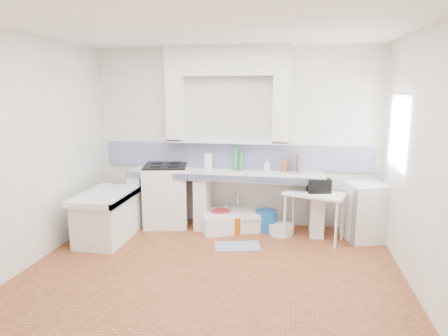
% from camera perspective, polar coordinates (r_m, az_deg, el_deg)
% --- Properties ---
extents(floor, '(4.50, 4.50, 0.00)m').
position_cam_1_polar(floor, '(4.83, -2.09, -15.24)').
color(floor, '#97512E').
rests_on(floor, ground).
extents(ceiling, '(4.50, 4.50, 0.00)m').
position_cam_1_polar(ceiling, '(4.38, -2.37, 19.72)').
color(ceiling, white).
rests_on(ceiling, ground).
extents(wall_back, '(4.50, 0.00, 4.50)m').
position_cam_1_polar(wall_back, '(6.34, 1.54, 4.39)').
color(wall_back, white).
rests_on(wall_back, ground).
extents(wall_front, '(4.50, 0.00, 4.50)m').
position_cam_1_polar(wall_front, '(2.52, -11.76, -6.37)').
color(wall_front, white).
rests_on(wall_front, ground).
extents(wall_left, '(0.00, 4.50, 4.50)m').
position_cam_1_polar(wall_left, '(5.33, -26.62, 1.91)').
color(wall_left, white).
rests_on(wall_left, ground).
extents(wall_right, '(0.00, 4.50, 4.50)m').
position_cam_1_polar(wall_right, '(4.50, 27.04, 0.36)').
color(wall_right, white).
rests_on(wall_right, ground).
extents(alcove_mass, '(1.90, 0.25, 0.45)m').
position_cam_1_polar(alcove_mass, '(6.20, 0.48, 15.12)').
color(alcove_mass, white).
rests_on(alcove_mass, ground).
extents(window_frame, '(0.35, 0.86, 1.06)m').
position_cam_1_polar(window_frame, '(5.67, 25.40, 4.54)').
color(window_frame, '#362311').
rests_on(window_frame, ground).
extents(lace_valance, '(0.01, 0.84, 0.24)m').
position_cam_1_polar(lace_valance, '(5.61, 24.29, 8.48)').
color(lace_valance, white).
rests_on(lace_valance, ground).
extents(counter_slab, '(3.00, 0.60, 0.08)m').
position_cam_1_polar(counter_slab, '(6.15, 0.19, -0.91)').
color(counter_slab, white).
rests_on(counter_slab, ground).
extents(counter_lip, '(3.00, 0.04, 0.10)m').
position_cam_1_polar(counter_lip, '(5.88, -0.26, -1.48)').
color(counter_lip, navy).
rests_on(counter_lip, ground).
extents(counter_pier_left, '(0.20, 0.55, 0.82)m').
position_cam_1_polar(counter_pier_left, '(6.63, -11.86, -4.27)').
color(counter_pier_left, white).
rests_on(counter_pier_left, ground).
extents(counter_pier_mid, '(0.20, 0.55, 0.82)m').
position_cam_1_polar(counter_pier_mid, '(6.33, -2.95, -4.79)').
color(counter_pier_mid, white).
rests_on(counter_pier_mid, ground).
extents(counter_pier_right, '(0.20, 0.55, 0.82)m').
position_cam_1_polar(counter_pier_right, '(6.19, 13.12, -5.43)').
color(counter_pier_right, white).
rests_on(counter_pier_right, ground).
extents(peninsula_top, '(0.70, 1.10, 0.08)m').
position_cam_1_polar(peninsula_top, '(5.94, -16.58, -3.81)').
color(peninsula_top, white).
rests_on(peninsula_top, ground).
extents(peninsula_base, '(0.60, 1.00, 0.62)m').
position_cam_1_polar(peninsula_base, '(6.04, -16.39, -7.02)').
color(peninsula_base, white).
rests_on(peninsula_base, ground).
extents(peninsula_lip, '(0.04, 1.10, 0.10)m').
position_cam_1_polar(peninsula_lip, '(5.81, -13.65, -4.00)').
color(peninsula_lip, navy).
rests_on(peninsula_lip, ground).
extents(backsplash, '(4.27, 0.03, 0.40)m').
position_cam_1_polar(backsplash, '(6.37, 1.51, 1.70)').
color(backsplash, navy).
rests_on(backsplash, ground).
extents(stove, '(0.79, 0.77, 0.95)m').
position_cam_1_polar(stove, '(6.46, -8.24, -3.95)').
color(stove, white).
rests_on(stove, ground).
extents(sink, '(1.22, 0.96, 0.26)m').
position_cam_1_polar(sink, '(6.29, 1.69, -7.54)').
color(sink, white).
rests_on(sink, ground).
extents(side_table, '(0.95, 0.72, 0.04)m').
position_cam_1_polar(side_table, '(5.94, 12.68, -6.73)').
color(side_table, white).
rests_on(side_table, ground).
extents(fridge, '(0.68, 0.68, 0.83)m').
position_cam_1_polar(fridge, '(6.14, 19.57, -5.89)').
color(fridge, white).
rests_on(fridge, ground).
extents(bucket_red, '(0.40, 0.40, 0.30)m').
position_cam_1_polar(bucket_red, '(6.28, -0.51, -7.41)').
color(bucket_red, red).
rests_on(bucket_red, ground).
extents(bucket_orange, '(0.30, 0.30, 0.27)m').
position_cam_1_polar(bucket_orange, '(6.14, 1.60, -8.00)').
color(bucket_orange, '#D85400').
rests_on(bucket_orange, ground).
extents(bucket_blue, '(0.44, 0.44, 0.31)m').
position_cam_1_polar(bucket_blue, '(6.25, 5.98, -7.46)').
color(bucket_blue, '#185BAE').
rests_on(bucket_blue, ground).
extents(basin_white, '(0.46, 0.46, 0.15)m').
position_cam_1_polar(basin_white, '(6.15, 8.19, -8.67)').
color(basin_white, white).
rests_on(basin_white, ground).
extents(water_bottle_a, '(0.12, 0.12, 0.34)m').
position_cam_1_polar(water_bottle_a, '(6.46, 0.38, -6.65)').
color(water_bottle_a, silver).
rests_on(water_bottle_a, ground).
extents(water_bottle_b, '(0.09, 0.09, 0.27)m').
position_cam_1_polar(water_bottle_b, '(6.44, 3.64, -7.09)').
color(water_bottle_b, silver).
rests_on(water_bottle_b, ground).
extents(black_bag, '(0.35, 0.25, 0.20)m').
position_cam_1_polar(black_bag, '(5.85, 13.42, -2.49)').
color(black_bag, black).
rests_on(black_bag, side_table).
extents(green_bottle_a, '(0.10, 0.10, 0.36)m').
position_cam_1_polar(green_bottle_a, '(6.24, 1.63, 1.30)').
color(green_bottle_a, '#2D7F40').
rests_on(green_bottle_a, counter_slab).
extents(green_bottle_b, '(0.07, 0.07, 0.29)m').
position_cam_1_polar(green_bottle_b, '(6.23, 2.44, 0.95)').
color(green_bottle_b, '#2D7F40').
rests_on(green_bottle_b, counter_slab).
extents(knife_block, '(0.11, 0.10, 0.20)m').
position_cam_1_polar(knife_block, '(6.19, 8.64, 0.37)').
color(knife_block, brown).
rests_on(knife_block, counter_slab).
extents(cutting_board, '(0.04, 0.21, 0.28)m').
position_cam_1_polar(cutting_board, '(6.18, 10.48, 0.68)').
color(cutting_board, brown).
rests_on(cutting_board, counter_slab).
extents(paper_towel, '(0.16, 0.16, 0.26)m').
position_cam_1_polar(paper_towel, '(6.31, -2.28, 0.95)').
color(paper_towel, white).
rests_on(paper_towel, counter_slab).
extents(soap_bottle, '(0.10, 0.10, 0.19)m').
position_cam_1_polar(soap_bottle, '(6.20, 6.16, 0.39)').
color(soap_bottle, white).
rests_on(soap_bottle, counter_slab).
extents(rug, '(0.69, 0.49, 0.01)m').
position_cam_1_polar(rug, '(5.66, 1.94, -11.09)').
color(rug, '#333C88').
rests_on(rug, ground).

